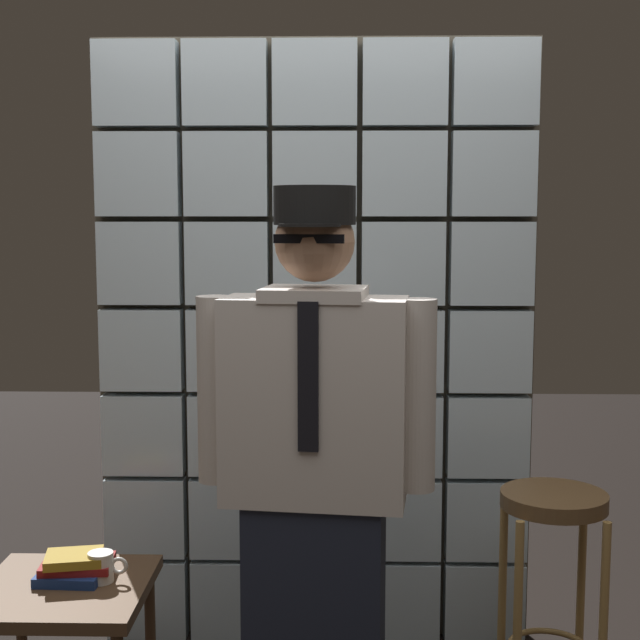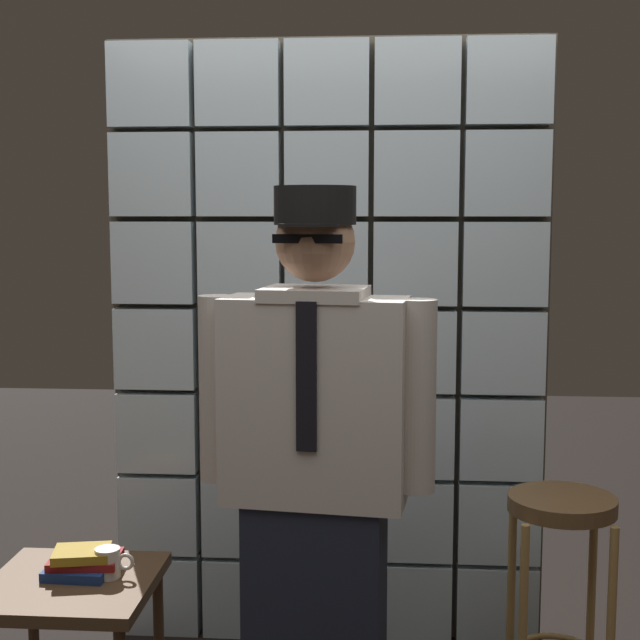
# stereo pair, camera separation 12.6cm
# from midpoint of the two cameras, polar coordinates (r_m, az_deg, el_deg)

# --- Properties ---
(glass_block_wall) EXTENTS (1.64, 0.10, 2.29)m
(glass_block_wall) POSITION_cam_midpoint_polar(r_m,az_deg,el_deg) (3.39, -1.37, -1.88)
(glass_block_wall) COLOR silver
(glass_block_wall) RESTS_ON ground
(standing_person) EXTENTS (0.69, 0.32, 1.71)m
(standing_person) POSITION_cam_midpoint_polar(r_m,az_deg,el_deg) (2.61, -1.74, -9.84)
(standing_person) COLOR #1E2333
(standing_person) RESTS_ON ground
(bar_stool) EXTENTS (0.34, 0.34, 0.75)m
(bar_stool) POSITION_cam_midpoint_polar(r_m,az_deg,el_deg) (3.09, 13.25, -13.90)
(bar_stool) COLOR brown
(bar_stool) RESTS_ON ground
(side_table) EXTENTS (0.52, 0.52, 0.48)m
(side_table) POSITION_cam_midpoint_polar(r_m,az_deg,el_deg) (3.09, -16.97, -16.74)
(side_table) COLOR #513823
(side_table) RESTS_ON ground
(book_stack) EXTENTS (0.23, 0.19, 0.09)m
(book_stack) POSITION_cam_midpoint_polar(r_m,az_deg,el_deg) (3.09, -16.36, -14.68)
(book_stack) COLOR navy
(book_stack) RESTS_ON side_table
(coffee_mug) EXTENTS (0.13, 0.08, 0.09)m
(coffee_mug) POSITION_cam_midpoint_polar(r_m,az_deg,el_deg) (3.04, -14.76, -14.80)
(coffee_mug) COLOR silver
(coffee_mug) RESTS_ON side_table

